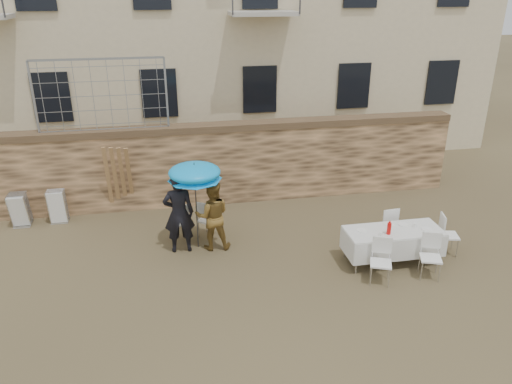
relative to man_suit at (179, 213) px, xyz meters
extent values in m
plane|color=brown|center=(1.33, -2.37, -0.94)|extent=(80.00, 80.00, 0.00)
cube|color=olive|center=(1.33, 2.63, 0.16)|extent=(13.00, 0.50, 2.20)
imported|color=black|center=(0.00, 0.00, 0.00)|extent=(0.69, 0.46, 1.89)
imported|color=olive|center=(0.75, 0.00, -0.12)|extent=(0.84, 0.68, 1.64)
cylinder|color=#3F3F44|center=(0.40, 0.10, -0.10)|extent=(0.03, 0.03, 1.69)
cone|color=#0A96E8|center=(0.40, 0.10, 0.86)|extent=(1.21, 1.21, 0.22)
cube|color=silver|center=(4.56, -1.34, -0.19)|extent=(2.10, 0.85, 0.05)
cylinder|color=silver|center=(3.61, -1.68, -0.57)|extent=(0.04, 0.04, 0.74)
cylinder|color=silver|center=(5.51, -1.68, -0.57)|extent=(0.04, 0.04, 0.74)
cylinder|color=silver|center=(3.61, -0.99, -0.57)|extent=(0.04, 0.04, 0.74)
cylinder|color=silver|center=(5.51, -0.99, -0.57)|extent=(0.04, 0.04, 0.74)
cylinder|color=red|center=(4.36, -1.49, -0.04)|extent=(0.09, 0.09, 0.26)
camera|label=1|loc=(-0.16, -10.23, 4.82)|focal=35.00mm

